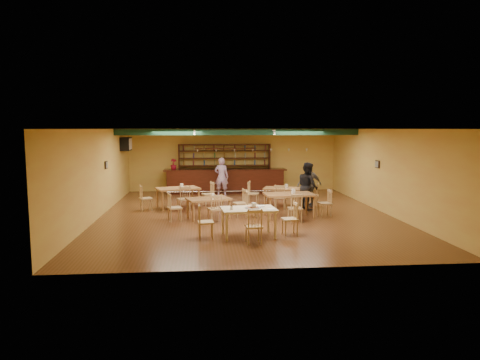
{
  "coord_description": "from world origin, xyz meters",
  "views": [
    {
      "loc": [
        -1.46,
        -14.94,
        3.01
      ],
      "look_at": [
        -0.13,
        0.6,
        1.15
      ],
      "focal_mm": 32.32,
      "sensor_mm": 36.0,
      "label": 1
    }
  ],
  "objects": [
    {
      "name": "track_rail_right",
      "position": [
        1.4,
        3.4,
        2.94
      ],
      "size": [
        0.05,
        2.5,
        0.05
      ],
      "primitive_type": "cube",
      "color": "white",
      "rests_on": "ceiling"
    },
    {
      "name": "patron_right_b",
      "position": [
        2.63,
        1.32,
        0.84
      ],
      "size": [
        1.04,
        0.58,
        1.68
      ],
      "primitive_type": "imported",
      "rotation": [
        0.0,
        0.0,
        3.32
      ],
      "color": "slate",
      "rests_on": "ground"
    },
    {
      "name": "poinsettia",
      "position": [
        -2.83,
        5.15,
        1.38
      ],
      "size": [
        0.36,
        0.36,
        0.5
      ],
      "primitive_type": "imported",
      "rotation": [
        0.0,
        0.0,
        0.35
      ],
      "color": "maroon",
      "rests_on": "bar_counter"
    },
    {
      "name": "floor",
      "position": [
        0.0,
        0.0,
        0.0
      ],
      "size": [
        12.0,
        12.0,
        0.0
      ],
      "primitive_type": "plane",
      "color": "#593619",
      "rests_on": "ground"
    },
    {
      "name": "near_table",
      "position": [
        -0.22,
        -3.16,
        0.4
      ],
      "size": [
        1.57,
        1.09,
        0.8
      ],
      "primitive_type": "cube",
      "rotation": [
        0.0,
        0.0,
        0.08
      ],
      "color": "beige",
      "rests_on": "ground"
    },
    {
      "name": "pizza_tray",
      "position": [
        -0.11,
        -3.16,
        0.81
      ],
      "size": [
        0.49,
        0.49,
        0.01
      ],
      "primitive_type": "cylinder",
      "rotation": [
        0.0,
        0.0,
        -0.27
      ],
      "color": "silver",
      "rests_on": "near_table"
    },
    {
      "name": "picture_right",
      "position": [
        4.97,
        0.5,
        1.7
      ],
      "size": [
        0.04,
        0.34,
        0.28
      ],
      "primitive_type": "cube",
      "color": "black",
      "rests_on": "wall_right"
    },
    {
      "name": "dining_table_b",
      "position": [
        1.61,
        1.48,
        0.36
      ],
      "size": [
        1.63,
        1.26,
        0.72
      ],
      "primitive_type": "cube",
      "rotation": [
        0.0,
        0.0,
        -0.31
      ],
      "color": "#9A6136",
      "rests_on": "ground"
    },
    {
      "name": "dining_table_c",
      "position": [
        -1.3,
        -0.66,
        0.35
      ],
      "size": [
        1.59,
        1.22,
        0.7
      ],
      "primitive_type": "cube",
      "rotation": [
        0.0,
        0.0,
        0.3
      ],
      "color": "#9A6136",
      "rests_on": "ground"
    },
    {
      "name": "picture_left",
      "position": [
        -4.97,
        1.0,
        1.7
      ],
      "size": [
        0.04,
        0.34,
        0.28
      ],
      "primitive_type": "cube",
      "color": "black",
      "rests_on": "wall_left"
    },
    {
      "name": "parmesan_shaker",
      "position": [
        -0.7,
        -3.32,
        0.86
      ],
      "size": [
        0.08,
        0.08,
        0.11
      ],
      "primitive_type": "cylinder",
      "rotation": [
        0.0,
        0.0,
        0.08
      ],
      "color": "#EAE5C6",
      "rests_on": "near_table"
    },
    {
      "name": "patron_bar",
      "position": [
        -0.65,
        4.33,
        0.86
      ],
      "size": [
        0.69,
        0.52,
        1.73
      ],
      "primitive_type": "imported",
      "rotation": [
        0.0,
        0.0,
        2.96
      ],
      "color": "purple",
      "rests_on": "ground"
    },
    {
      "name": "patron_right_a",
      "position": [
        2.41,
        0.68,
        0.89
      ],
      "size": [
        0.84,
        0.98,
        1.78
      ],
      "primitive_type": "imported",
      "rotation": [
        0.0,
        0.0,
        1.78
      ],
      "color": "black",
      "rests_on": "ground"
    },
    {
      "name": "dining_table_a",
      "position": [
        -2.43,
        1.43,
        0.39
      ],
      "size": [
        1.78,
        1.41,
        0.78
      ],
      "primitive_type": "cube",
      "rotation": [
        0.0,
        0.0,
        0.35
      ],
      "color": "#9A6136",
      "rests_on": "ground"
    },
    {
      "name": "ceiling_beam",
      "position": [
        0.0,
        2.8,
        2.87
      ],
      "size": [
        10.0,
        0.3,
        0.25
      ],
      "primitive_type": "cube",
      "color": "#10301D",
      "rests_on": "ceiling"
    },
    {
      "name": "dining_table_d",
      "position": [
        1.43,
        -0.68,
        0.41
      ],
      "size": [
        1.71,
        1.1,
        0.82
      ],
      "primitive_type": "cube",
      "rotation": [
        0.0,
        0.0,
        0.07
      ],
      "color": "#9A6136",
      "rests_on": "ground"
    },
    {
      "name": "back_bar_hutch",
      "position": [
        -0.43,
        5.78,
        1.14
      ],
      "size": [
        4.41,
        0.4,
        2.28
      ],
      "primitive_type": "cube",
      "color": "black",
      "rests_on": "ground"
    },
    {
      "name": "track_rail_left",
      "position": [
        -1.8,
        3.4,
        2.94
      ],
      "size": [
        0.05,
        2.5,
        0.05
      ],
      "primitive_type": "cube",
      "color": "white",
      "rests_on": "ceiling"
    },
    {
      "name": "bar_counter",
      "position": [
        -0.43,
        5.15,
        0.56
      ],
      "size": [
        5.7,
        0.85,
        1.13
      ],
      "primitive_type": "cube",
      "color": "black",
      "rests_on": "ground"
    },
    {
      "name": "side_plate",
      "position": [
        0.37,
        -3.38,
        0.81
      ],
      "size": [
        0.24,
        0.24,
        0.01
      ],
      "primitive_type": "cylinder",
      "rotation": [
        0.0,
        0.0,
        0.08
      ],
      "color": "white",
      "rests_on": "near_table"
    },
    {
      "name": "ac_unit",
      "position": [
        -4.8,
        4.2,
        2.35
      ],
      "size": [
        0.34,
        0.7,
        0.48
      ],
      "primitive_type": "cube",
      "color": "white",
      "rests_on": "wall_left"
    },
    {
      "name": "napkin_stack",
      "position": [
        0.16,
        -2.95,
        0.82
      ],
      "size": [
        0.2,
        0.15,
        0.03
      ],
      "primitive_type": "cube",
      "rotation": [
        0.0,
        0.0,
        -0.01
      ],
      "color": "white",
      "rests_on": "near_table"
    },
    {
      "name": "pizza_server",
      "position": [
        0.05,
        -3.11,
        0.82
      ],
      "size": [
        0.32,
        0.24,
        0.0
      ],
      "primitive_type": "cube",
      "rotation": [
        0.0,
        0.0,
        -0.55
      ],
      "color": "silver",
      "rests_on": "pizza_tray"
    }
  ]
}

